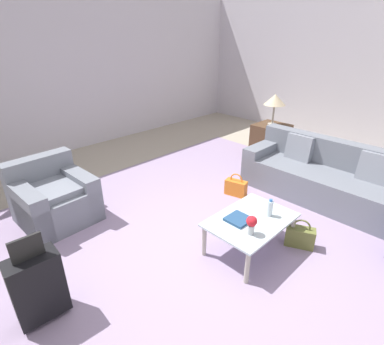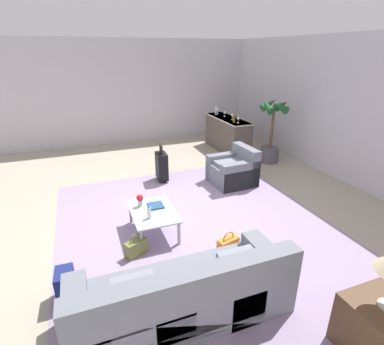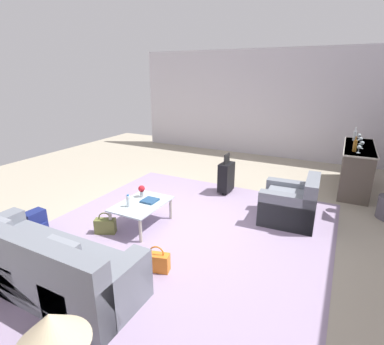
# 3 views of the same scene
# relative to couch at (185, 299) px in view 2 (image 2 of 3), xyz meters

# --- Properties ---
(ground_plane) EXTENTS (12.00, 12.00, 0.00)m
(ground_plane) POSITION_rel_couch_xyz_m (-2.19, 0.60, -0.30)
(ground_plane) COLOR #A89E89
(wall_back) EXTENTS (10.24, 0.12, 3.10)m
(wall_back) POSITION_rel_couch_xyz_m (-2.19, 4.66, 1.25)
(wall_back) COLOR silver
(wall_back) RESTS_ON ground
(wall_left) EXTENTS (0.12, 8.00, 3.10)m
(wall_left) POSITION_rel_couch_xyz_m (-7.25, 0.60, 1.25)
(wall_left) COLOR silver
(wall_left) RESTS_ON ground
(area_rug) EXTENTS (5.20, 4.40, 0.01)m
(area_rug) POSITION_rel_couch_xyz_m (-1.59, 0.80, -0.29)
(area_rug) COLOR #9984A3
(area_rug) RESTS_ON ground
(couch) EXTENTS (0.84, 2.38, 0.84)m
(couch) POSITION_rel_couch_xyz_m (0.00, 0.00, 0.00)
(couch) COLOR slate
(couch) RESTS_ON ground
(armchair) EXTENTS (0.90, 0.92, 0.81)m
(armchair) POSITION_rel_couch_xyz_m (-3.09, 2.26, -0.01)
(armchair) COLOR slate
(armchair) RESTS_ON ground
(coffee_table) EXTENTS (0.97, 0.67, 0.41)m
(coffee_table) POSITION_rel_couch_xyz_m (-1.79, 0.10, 0.06)
(coffee_table) COLOR silver
(coffee_table) RESTS_ON ground
(water_bottle) EXTENTS (0.06, 0.06, 0.20)m
(water_bottle) POSITION_rel_couch_xyz_m (-1.59, 0.00, 0.20)
(water_bottle) COLOR silver
(water_bottle) RESTS_ON coffee_table
(coffee_table_book) EXTENTS (0.25, 0.24, 0.03)m
(coffee_table_book) POSITION_rel_couch_xyz_m (-1.91, 0.18, 0.13)
(coffee_table_book) COLOR navy
(coffee_table_book) RESTS_ON coffee_table
(flower_vase) EXTENTS (0.11, 0.11, 0.21)m
(flower_vase) POSITION_rel_couch_xyz_m (-2.01, -0.05, 0.23)
(flower_vase) COLOR #B2B7BC
(flower_vase) RESTS_ON coffee_table
(side_table) EXTENTS (0.61, 0.61, 0.59)m
(side_table) POSITION_rel_couch_xyz_m (1.01, 1.60, -0.00)
(side_table) COLOR #513823
(side_table) RESTS_ON ground
(bar_console) EXTENTS (1.92, 0.60, 0.96)m
(bar_console) POSITION_rel_couch_xyz_m (-5.29, 3.20, 0.20)
(bar_console) COLOR brown
(bar_console) RESTS_ON ground
(wine_glass_leftmost) EXTENTS (0.08, 0.08, 0.15)m
(wine_glass_leftmost) POSITION_rel_couch_xyz_m (-5.95, 3.18, 0.77)
(wine_glass_leftmost) COLOR silver
(wine_glass_leftmost) RESTS_ON bar_console
(wine_glass_left_of_centre) EXTENTS (0.08, 0.08, 0.15)m
(wine_glass_left_of_centre) POSITION_rel_couch_xyz_m (-5.51, 3.20, 0.77)
(wine_glass_left_of_centre) COLOR silver
(wine_glass_left_of_centre) RESTS_ON bar_console
(wine_glass_right_of_centre) EXTENTS (0.08, 0.08, 0.15)m
(wine_glass_right_of_centre) POSITION_rel_couch_xyz_m (-5.07, 3.22, 0.77)
(wine_glass_right_of_centre) COLOR silver
(wine_glass_right_of_centre) RESTS_ON bar_console
(wine_glass_rightmost) EXTENTS (0.08, 0.08, 0.15)m
(wine_glass_rightmost) POSITION_rel_couch_xyz_m (-4.63, 3.16, 0.77)
(wine_glass_rightmost) COLOR silver
(wine_glass_rightmost) RESTS_ON bar_console
(wine_bottle_clear) EXTENTS (0.07, 0.07, 0.30)m
(wine_bottle_clear) POSITION_rel_couch_xyz_m (-5.86, 3.09, 0.77)
(wine_bottle_clear) COLOR silver
(wine_bottle_clear) RESTS_ON bar_console
(wine_bottle_amber) EXTENTS (0.07, 0.07, 0.30)m
(wine_bottle_amber) POSITION_rel_couch_xyz_m (-4.72, 3.09, 0.77)
(wine_bottle_amber) COLOR brown
(wine_bottle_amber) RESTS_ON bar_console
(suitcase_black) EXTENTS (0.41, 0.24, 0.85)m
(suitcase_black) POSITION_rel_couch_xyz_m (-3.79, 0.80, 0.06)
(suitcase_black) COLOR black
(suitcase_black) RESTS_ON ground
(handbag_orange) EXTENTS (0.22, 0.34, 0.36)m
(handbag_orange) POSITION_rel_couch_xyz_m (-0.90, 0.98, -0.17)
(handbag_orange) COLOR orange
(handbag_orange) RESTS_ON ground
(handbag_olive) EXTENTS (0.27, 0.35, 0.36)m
(handbag_olive) POSITION_rel_couch_xyz_m (-1.32, -0.28, -0.17)
(handbag_olive) COLOR olive
(handbag_olive) RESTS_ON ground
(backpack_navy) EXTENTS (0.31, 0.26, 0.40)m
(backpack_navy) POSITION_rel_couch_xyz_m (-0.79, -1.19, -0.10)
(backpack_navy) COLOR navy
(backpack_navy) RESTS_ON ground
(potted_palm) EXTENTS (0.64, 0.64, 1.68)m
(potted_palm) POSITION_rel_couch_xyz_m (-3.99, 3.80, 0.48)
(potted_palm) COLOR #514C56
(potted_palm) RESTS_ON ground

